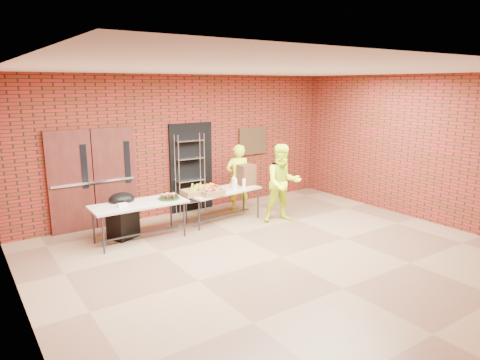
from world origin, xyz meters
name	(u,v)px	position (x,y,z in m)	size (l,w,h in m)	color
room	(283,168)	(0.00, 0.00, 1.60)	(8.08, 7.08, 3.28)	brown
double_doors	(93,179)	(-2.20, 3.44, 1.05)	(1.78, 0.12, 2.10)	#4F2216
dark_doorway	(191,167)	(0.10, 3.46, 1.05)	(1.10, 0.06, 2.10)	black
bronze_plaque	(253,141)	(1.90, 3.45, 1.55)	(0.85, 0.04, 0.70)	#3D2D18
wire_rack	(190,174)	(-0.01, 3.32, 0.93)	(0.68, 0.23, 1.87)	#BBBAC1
table_left	(139,206)	(-1.71, 2.22, 0.68)	(1.82, 0.77, 0.74)	tan
table_right	(223,193)	(0.27, 2.34, 0.65)	(1.78, 0.90, 0.70)	tan
basket_bananas	(194,192)	(-0.47, 2.30, 0.77)	(0.47, 0.37, 0.15)	olive
basket_oranges	(208,188)	(-0.05, 2.43, 0.77)	(0.47, 0.36, 0.15)	olive
basket_apples	(212,192)	(-0.15, 2.10, 0.77)	(0.48, 0.37, 0.15)	olive
muffin_tray	(169,196)	(-1.09, 2.18, 0.79)	(0.43, 0.43, 0.11)	#134918
napkin_box	(123,205)	(-2.04, 2.16, 0.77)	(0.18, 0.12, 0.06)	white
coffee_dispenser	(246,175)	(1.00, 2.47, 0.94)	(0.35, 0.32, 0.47)	#4F311B
cup_stack_front	(235,184)	(0.55, 2.25, 0.82)	(0.08, 0.08, 0.23)	white
cup_stack_mid	(244,183)	(0.76, 2.21, 0.81)	(0.07, 0.07, 0.21)	white
cup_stack_back	(234,183)	(0.56, 2.33, 0.83)	(0.08, 0.08, 0.25)	white
covered_grill	(123,215)	(-1.93, 2.53, 0.46)	(0.64, 0.60, 0.92)	black
volunteer_woman	(238,178)	(1.01, 2.82, 0.80)	(0.58, 0.38, 1.60)	#D9FB1B
volunteer_man	(283,183)	(1.36, 1.58, 0.86)	(0.84, 0.65, 1.72)	#D9FB1B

